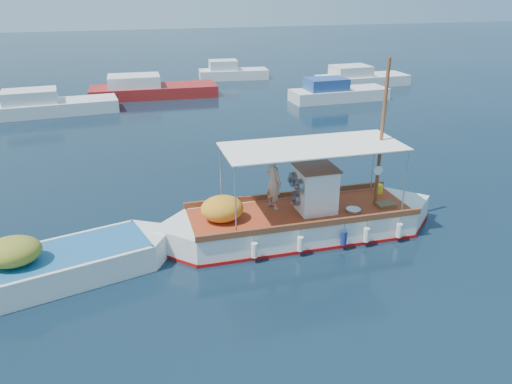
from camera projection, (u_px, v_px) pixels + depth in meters
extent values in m
plane|color=black|center=(285.00, 236.00, 16.40)|extent=(160.00, 160.00, 0.00)
cube|color=white|center=(300.00, 226.00, 16.39)|extent=(7.17, 2.39, 1.05)
cube|color=white|center=(191.00, 239.00, 15.51)|extent=(2.39, 2.39, 1.05)
cube|color=white|center=(397.00, 213.00, 17.26)|extent=(2.39, 2.39, 1.05)
cube|color=maroon|center=(299.00, 234.00, 16.51)|extent=(7.26, 2.47, 0.17)
cube|color=#A13619|center=(300.00, 212.00, 16.19)|extent=(7.17, 2.20, 0.06)
cube|color=brown|center=(288.00, 194.00, 17.21)|extent=(7.26, 0.10, 0.19)
cube|color=brown|center=(314.00, 224.00, 15.07)|extent=(7.26, 0.10, 0.19)
cube|color=white|center=(315.00, 189.00, 16.02)|extent=(1.15, 1.24, 1.43)
cube|color=brown|center=(316.00, 167.00, 15.73)|extent=(1.24, 1.34, 0.06)
cylinder|color=slate|center=(300.00, 186.00, 15.48)|extent=(0.21, 0.48, 0.48)
cylinder|color=slate|center=(294.00, 179.00, 16.03)|extent=(0.21, 0.48, 0.48)
cylinder|color=slate|center=(297.00, 198.00, 15.96)|extent=(0.21, 0.48, 0.48)
cylinder|color=brown|center=(382.00, 134.00, 15.90)|extent=(0.11, 0.11, 4.78)
cylinder|color=brown|center=(359.00, 147.00, 15.87)|extent=(1.72, 0.08, 0.08)
cylinder|color=silver|center=(221.00, 176.00, 16.11)|extent=(0.04, 0.04, 2.15)
cylinder|color=silver|center=(236.00, 201.00, 14.25)|extent=(0.04, 0.04, 2.15)
cylinder|color=silver|center=(373.00, 161.00, 17.44)|extent=(0.04, 0.04, 2.15)
cylinder|color=silver|center=(405.00, 183.00, 15.58)|extent=(0.04, 0.04, 2.15)
cube|color=white|center=(313.00, 146.00, 15.42)|extent=(5.64, 2.29, 0.04)
ellipsoid|color=orange|center=(222.00, 209.00, 15.40)|extent=(1.34, 1.14, 0.80)
cube|color=yellow|center=(330.00, 195.00, 16.88)|extent=(0.24, 0.17, 0.38)
cylinder|color=yellow|center=(379.00, 189.00, 17.48)|extent=(0.29, 0.29, 0.32)
cube|color=brown|center=(386.00, 204.00, 16.52)|extent=(0.62, 0.43, 0.11)
cylinder|color=#B2B2B2|center=(353.00, 210.00, 16.09)|extent=(0.48, 0.48, 0.11)
cylinder|color=white|center=(378.00, 171.00, 15.20)|extent=(0.29, 0.03, 0.29)
cylinder|color=white|center=(254.00, 250.00, 14.69)|extent=(0.19, 0.19, 0.46)
cylinder|color=navy|center=(344.00, 238.00, 15.39)|extent=(0.19, 0.19, 0.46)
cylinder|color=white|center=(399.00, 230.00, 15.86)|extent=(0.19, 0.19, 0.46)
imported|color=#ABA18E|center=(273.00, 182.00, 16.04)|extent=(0.66, 0.77, 1.80)
cube|color=white|center=(54.00, 271.00, 13.90)|extent=(5.60, 3.36, 1.03)
cube|color=white|center=(144.00, 248.00, 15.13)|extent=(1.97, 1.97, 1.03)
cube|color=#205E92|center=(51.00, 256.00, 13.71)|extent=(5.54, 3.14, 0.06)
ellipsoid|color=olive|center=(12.00, 252.00, 13.12)|extent=(1.78, 1.58, 0.75)
cube|color=silver|center=(53.00, 109.00, 31.50)|extent=(8.13, 3.15, 1.00)
cube|color=silver|center=(30.00, 96.00, 30.76)|extent=(3.36, 2.33, 0.80)
cube|color=maroon|center=(154.00, 93.00, 36.22)|extent=(9.07, 3.05, 1.00)
cube|color=silver|center=(134.00, 81.00, 35.57)|extent=(3.66, 2.48, 0.80)
cube|color=silver|center=(339.00, 96.00, 35.12)|extent=(6.99, 2.52, 1.00)
cube|color=#29498A|center=(326.00, 84.00, 34.47)|extent=(2.84, 2.00, 0.80)
cube|color=silver|center=(362.00, 81.00, 40.27)|extent=(7.47, 2.94, 1.00)
cube|color=silver|center=(351.00, 71.00, 39.60)|extent=(3.04, 2.35, 0.80)
cube|color=silver|center=(234.00, 75.00, 42.88)|extent=(5.96, 2.51, 1.00)
cube|color=silver|center=(223.00, 65.00, 42.38)|extent=(2.46, 1.90, 0.80)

